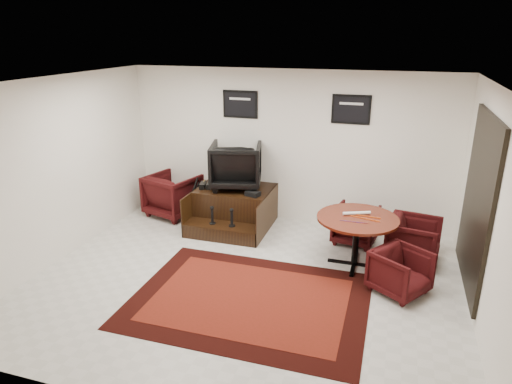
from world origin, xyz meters
TOP-DOWN VIEW (x-y plane):
  - ground at (0.00, 0.00)m, footprint 6.00×6.00m
  - room_shell at (0.41, 0.12)m, footprint 6.02×5.02m
  - area_rug at (0.21, -0.42)m, footprint 3.10×2.33m
  - shine_podium at (-0.84, 1.90)m, footprint 1.36×1.40m
  - shine_chair at (-0.84, 2.04)m, footprint 1.06×1.02m
  - shoes_pair at (-1.35, 1.84)m, footprint 0.26×0.29m
  - polish_kit at (-0.41, 1.67)m, footprint 0.27×0.22m
  - umbrella_black at (-1.65, 1.81)m, footprint 0.34×0.13m
  - umbrella_hooked at (-1.67, 1.94)m, footprint 0.29×0.11m
  - armchair_side at (-2.15, 2.04)m, footprint 1.07×1.03m
  - meeting_table at (1.45, 0.99)m, footprint 1.21×1.21m
  - table_chair_back at (1.37, 1.82)m, footprint 0.78×0.74m
  - table_chair_window at (2.29, 1.40)m, footprint 0.81×0.85m
  - table_chair_corner at (2.11, 0.38)m, footprint 0.89×0.90m
  - paper_roll at (1.42, 1.09)m, footprint 0.41×0.21m
  - table_clutter at (1.52, 0.96)m, footprint 0.57×0.31m

SIDE VIEW (x-z plane):
  - ground at x=0.00m, z-range 0.00..0.00m
  - area_rug at x=0.21m, z-range 0.00..0.01m
  - shine_podium at x=-0.84m, z-range -0.03..0.67m
  - table_chair_corner at x=2.11m, z-range 0.00..0.68m
  - table_chair_back at x=1.37m, z-range 0.00..0.70m
  - table_chair_window at x=2.29m, z-range 0.00..0.77m
  - umbrella_hooked at x=-1.67m, z-range 0.00..0.79m
  - armchair_side at x=-2.15m, z-range 0.00..0.90m
  - umbrella_black at x=-1.65m, z-range 0.00..0.93m
  - meeting_table at x=1.45m, z-range 0.30..1.09m
  - polish_kit at x=-0.41m, z-range 0.70..0.78m
  - shoes_pair at x=-1.35m, z-range 0.70..0.80m
  - table_clutter at x=1.52m, z-range 0.79..0.80m
  - paper_roll at x=1.42m, z-range 0.79..0.84m
  - shine_chair at x=-0.84m, z-range 0.70..1.61m
  - room_shell at x=0.41m, z-range 0.38..3.19m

